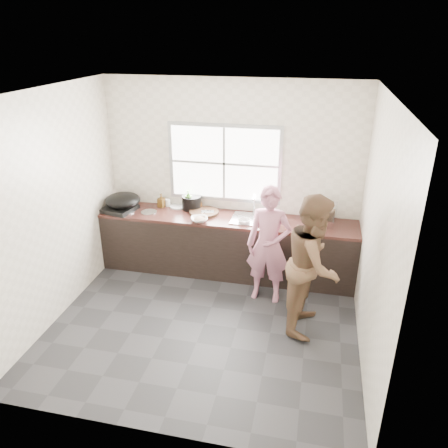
% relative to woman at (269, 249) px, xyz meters
% --- Properties ---
extents(floor, '(3.60, 3.20, 0.01)m').
position_rel_woman_xyz_m(floor, '(-0.66, -0.74, -0.73)').
color(floor, '#2A2A2D').
rests_on(floor, ground).
extents(ceiling, '(3.60, 3.20, 0.01)m').
position_rel_woman_xyz_m(ceiling, '(-0.66, -0.74, 1.98)').
color(ceiling, silver).
rests_on(ceiling, wall_back).
extents(wall_back, '(3.60, 0.01, 2.70)m').
position_rel_woman_xyz_m(wall_back, '(-0.66, 0.87, 0.63)').
color(wall_back, silver).
rests_on(wall_back, ground).
extents(wall_left, '(0.01, 3.20, 2.70)m').
position_rel_woman_xyz_m(wall_left, '(-2.46, -0.74, 0.63)').
color(wall_left, silver).
rests_on(wall_left, ground).
extents(wall_right, '(0.01, 3.20, 2.70)m').
position_rel_woman_xyz_m(wall_right, '(1.15, -0.74, 0.63)').
color(wall_right, silver).
rests_on(wall_right, ground).
extents(wall_front, '(3.60, 0.01, 2.70)m').
position_rel_woman_xyz_m(wall_front, '(-0.66, -2.34, 0.63)').
color(wall_front, silver).
rests_on(wall_front, ground).
extents(cabinet, '(3.60, 0.62, 0.82)m').
position_rel_woman_xyz_m(cabinet, '(-0.66, 0.55, -0.31)').
color(cabinet, black).
rests_on(cabinet, floor).
extents(countertop, '(3.60, 0.64, 0.04)m').
position_rel_woman_xyz_m(countertop, '(-0.66, 0.55, 0.12)').
color(countertop, '#351A15').
rests_on(countertop, cabinet).
extents(sink, '(0.55, 0.45, 0.02)m').
position_rel_woman_xyz_m(sink, '(-0.31, 0.55, 0.14)').
color(sink, silver).
rests_on(sink, countertop).
extents(faucet, '(0.02, 0.02, 0.30)m').
position_rel_woman_xyz_m(faucet, '(-0.31, 0.75, 0.29)').
color(faucet, silver).
rests_on(faucet, countertop).
extents(window_frame, '(1.60, 0.05, 1.10)m').
position_rel_woman_xyz_m(window_frame, '(-0.76, 0.85, 0.83)').
color(window_frame, '#9EA0A5').
rests_on(window_frame, wall_back).
extents(window_glazing, '(1.50, 0.01, 1.00)m').
position_rel_woman_xyz_m(window_glazing, '(-0.76, 0.83, 0.83)').
color(window_glazing, white).
rests_on(window_glazing, window_frame).
extents(woman, '(0.55, 0.39, 1.44)m').
position_rel_woman_xyz_m(woman, '(0.00, 0.00, 0.00)').
color(woman, '#C0738D').
rests_on(woman, floor).
extents(person_side, '(0.74, 0.89, 1.66)m').
position_rel_woman_xyz_m(person_side, '(0.56, -0.47, 0.11)').
color(person_side, brown).
rests_on(person_side, floor).
extents(cutting_board, '(0.52, 0.52, 0.04)m').
position_rel_woman_xyz_m(cutting_board, '(-1.00, 0.62, 0.16)').
color(cutting_board, black).
rests_on(cutting_board, countertop).
extents(cleaver, '(0.19, 0.12, 0.01)m').
position_rel_woman_xyz_m(cleaver, '(-0.94, 0.61, 0.18)').
color(cleaver, '#AAAEB1').
rests_on(cleaver, cutting_board).
extents(bowl_mince, '(0.30, 0.30, 0.06)m').
position_rel_woman_xyz_m(bowl_mince, '(-1.00, 0.34, 0.17)').
color(bowl_mince, silver).
rests_on(bowl_mince, countertop).
extents(bowl_crabs, '(0.21, 0.21, 0.05)m').
position_rel_woman_xyz_m(bowl_crabs, '(-0.04, 0.34, 0.17)').
color(bowl_crabs, white).
rests_on(bowl_crabs, countertop).
extents(bowl_held, '(0.27, 0.27, 0.07)m').
position_rel_woman_xyz_m(bowl_held, '(-0.39, 0.42, 0.17)').
color(bowl_held, silver).
rests_on(bowl_held, countertop).
extents(black_pot, '(0.36, 0.36, 0.20)m').
position_rel_woman_xyz_m(black_pot, '(-1.22, 0.76, 0.24)').
color(black_pot, black).
rests_on(black_pot, countertop).
extents(plate_food, '(0.30, 0.30, 0.02)m').
position_rel_woman_xyz_m(plate_food, '(-1.44, 0.78, 0.15)').
color(plate_food, silver).
rests_on(plate_food, countertop).
extents(bottle_green, '(0.13, 0.13, 0.31)m').
position_rel_woman_xyz_m(bottle_green, '(-1.26, 0.71, 0.29)').
color(bottle_green, '#457E29').
rests_on(bottle_green, countertop).
extents(bottle_brown_tall, '(0.10, 0.11, 0.19)m').
position_rel_woman_xyz_m(bottle_brown_tall, '(-1.68, 0.73, 0.23)').
color(bottle_brown_tall, '#4C3413').
rests_on(bottle_brown_tall, countertop).
extents(bottle_brown_short, '(0.17, 0.17, 0.17)m').
position_rel_woman_xyz_m(bottle_brown_short, '(-1.15, 0.78, 0.23)').
color(bottle_brown_short, '#4E2E13').
rests_on(bottle_brown_short, countertop).
extents(glass_jar, '(0.09, 0.09, 0.11)m').
position_rel_woman_xyz_m(glass_jar, '(-1.60, 0.78, 0.19)').
color(glass_jar, white).
rests_on(glass_jar, countertop).
extents(burner, '(0.49, 0.49, 0.06)m').
position_rel_woman_xyz_m(burner, '(-2.22, 0.46, 0.17)').
color(burner, black).
rests_on(burner, countertop).
extents(wok, '(0.54, 0.54, 0.19)m').
position_rel_woman_xyz_m(wok, '(-2.18, 0.49, 0.29)').
color(wok, black).
rests_on(wok, burner).
extents(dish_rack, '(0.42, 0.32, 0.29)m').
position_rel_woman_xyz_m(dish_rack, '(0.61, 0.62, 0.28)').
color(dish_rack, silver).
rests_on(dish_rack, countertop).
extents(pot_lid_left, '(0.30, 0.30, 0.01)m').
position_rel_woman_xyz_m(pot_lid_left, '(-2.13, 0.44, 0.15)').
color(pot_lid_left, silver).
rests_on(pot_lid_left, countertop).
extents(pot_lid_right, '(0.28, 0.28, 0.01)m').
position_rel_woman_xyz_m(pot_lid_right, '(-1.79, 0.49, 0.14)').
color(pot_lid_right, '#A9ABB0').
rests_on(pot_lid_right, countertop).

